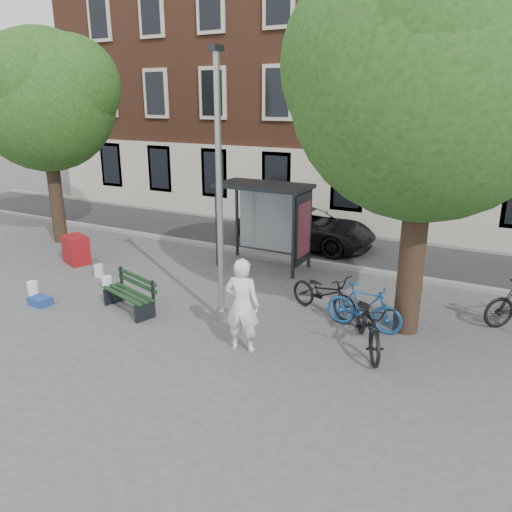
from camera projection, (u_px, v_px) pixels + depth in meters
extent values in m
plane|color=#4C4C4F|center=(222.00, 319.00, 12.00)|extent=(90.00, 90.00, 0.00)
cube|color=#28282B|center=(327.00, 247.00, 17.86)|extent=(40.00, 4.00, 0.01)
cube|color=gray|center=(305.00, 260.00, 16.17)|extent=(40.00, 0.25, 0.12)
cube|color=gray|center=(345.00, 233.00, 19.52)|extent=(40.00, 0.25, 0.12)
cube|color=brown|center=(386.00, 50.00, 20.79)|extent=(30.00, 8.00, 14.00)
cylinder|color=#9EA0A3|center=(219.00, 196.00, 11.10)|extent=(0.14, 0.14, 6.00)
cylinder|color=#9EA0A3|center=(222.00, 314.00, 11.96)|extent=(0.28, 0.28, 0.24)
cube|color=#1E2328|center=(216.00, 48.00, 10.19)|extent=(0.18, 0.35, 0.12)
cylinder|color=black|center=(412.00, 259.00, 10.92)|extent=(0.56, 0.56, 3.40)
sphere|color=#1D4514|center=(429.00, 80.00, 9.81)|extent=(5.60, 5.60, 5.60)
sphere|color=#1D4514|center=(484.00, 53.00, 9.58)|extent=(3.92, 3.92, 3.92)
sphere|color=#1D4514|center=(386.00, 65.00, 9.83)|extent=(4.20, 4.20, 4.20)
sphere|color=#1D4514|center=(435.00, 43.00, 8.78)|extent=(3.64, 3.64, 3.64)
cylinder|color=black|center=(56.00, 199.00, 18.15)|extent=(0.48, 0.48, 3.20)
sphere|color=#1D4514|center=(44.00, 101.00, 17.13)|extent=(4.80, 4.80, 4.80)
sphere|color=#1D4514|center=(71.00, 85.00, 16.90)|extent=(3.36, 3.36, 3.36)
sphere|color=#1D4514|center=(20.00, 92.00, 17.15)|extent=(3.60, 3.60, 3.60)
sphere|color=#1D4514|center=(23.00, 82.00, 16.10)|extent=(3.12, 3.12, 3.12)
cube|color=#1E2328|center=(217.00, 227.00, 15.52)|extent=(0.08, 0.08, 2.50)
cube|color=#1E2328|center=(293.00, 238.00, 14.33)|extent=(0.08, 0.08, 2.50)
cube|color=#1E2328|center=(237.00, 219.00, 16.53)|extent=(0.08, 0.08, 2.50)
cube|color=#1E2328|center=(310.00, 229.00, 15.34)|extent=(0.08, 0.08, 2.50)
cube|color=#1E2328|center=(263.00, 186.00, 15.04)|extent=(2.85, 1.45, 0.12)
cube|color=#8C999E|center=(272.00, 220.00, 15.90)|extent=(2.34, 0.04, 2.00)
cube|color=#1E2328|center=(302.00, 229.00, 14.80)|extent=(0.12, 1.14, 2.12)
cube|color=#D84C19|center=(304.00, 229.00, 14.77)|extent=(0.02, 0.90, 1.62)
imported|color=white|center=(242.00, 305.00, 10.24)|extent=(0.81, 0.61, 2.02)
cube|color=#1E2328|center=(114.00, 295.00, 12.88)|extent=(0.23, 0.54, 0.44)
cube|color=#1E2328|center=(145.00, 311.00, 11.88)|extent=(0.23, 0.54, 0.44)
cube|color=#19391C|center=(122.00, 296.00, 12.19)|extent=(1.68, 0.61, 0.04)
cube|color=#19391C|center=(128.00, 294.00, 12.31)|extent=(1.68, 0.61, 0.04)
cube|color=#19391C|center=(134.00, 292.00, 12.43)|extent=(1.68, 0.61, 0.04)
cube|color=#19391C|center=(137.00, 284.00, 12.43)|extent=(1.66, 0.55, 0.10)
cube|color=#19391C|center=(137.00, 277.00, 12.38)|extent=(1.66, 0.55, 0.10)
imported|color=black|center=(324.00, 293.00, 12.19)|extent=(2.09, 1.30, 1.04)
imported|color=navy|center=(364.00, 307.00, 11.32)|extent=(1.82, 0.61, 1.08)
imported|color=black|center=(369.00, 323.00, 10.40)|extent=(1.73, 2.34, 1.17)
imported|color=black|center=(307.00, 227.00, 17.82)|extent=(4.95, 2.38, 1.36)
cube|color=maroon|center=(76.00, 250.00, 15.97)|extent=(1.06, 0.89, 0.90)
cube|color=navy|center=(40.00, 301.00, 12.80)|extent=(0.58, 0.44, 0.20)
cylinder|color=white|center=(33.00, 288.00, 13.46)|extent=(0.28, 0.28, 0.36)
cylinder|color=silver|center=(99.00, 271.00, 14.84)|extent=(0.36, 0.36, 0.36)
cylinder|color=white|center=(107.00, 283.00, 13.85)|extent=(0.30, 0.30, 0.36)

